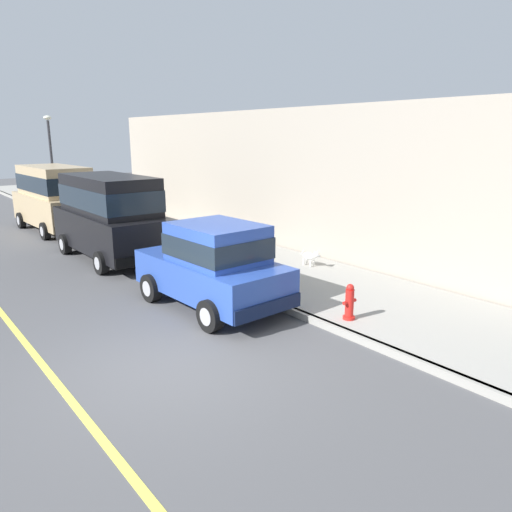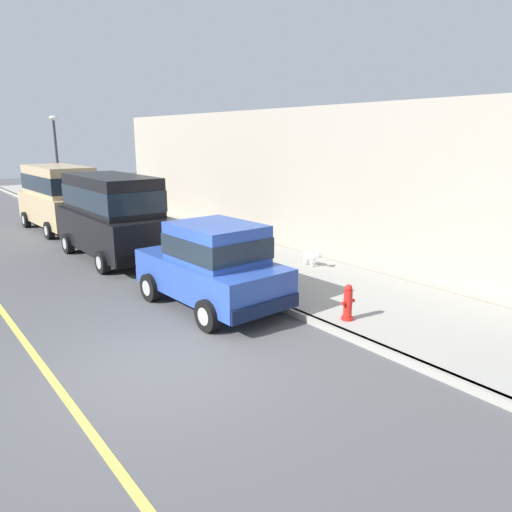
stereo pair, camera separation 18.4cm
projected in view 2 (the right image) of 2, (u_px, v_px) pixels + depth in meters
The scene contains 11 objects.
ground_plane at pixel (164, 365), 7.94m from camera, with size 80.00×80.00×0.00m, color #4C4C4F.
curb at pixel (306, 318), 9.82m from camera, with size 0.16×64.00×0.14m, color gray.
sidewalk at pixel (364, 300), 10.89m from camera, with size 3.60×64.00×0.14m, color #99968E.
lane_centre_line at pixel (64, 396), 7.00m from camera, with size 0.12×57.60×0.01m, color #E0D64C.
car_blue_hatchback at pixel (213, 264), 10.41m from camera, with size 2.06×3.86×1.88m.
car_black_van at pixel (112, 213), 14.57m from camera, with size 2.16×4.91×2.52m.
car_tan_van at pixel (59, 195), 18.93m from camera, with size 2.25×4.96×2.52m.
dog_white at pixel (312, 256), 13.33m from camera, with size 0.21×0.75×0.49m.
fire_hydrant at pixel (348, 303), 9.45m from camera, with size 0.34×0.24×0.72m.
street_lamp at pixel (56, 152), 22.91m from camera, with size 0.36×0.36×4.42m.
building_facade at pixel (267, 179), 16.29m from camera, with size 0.50×20.00×4.49m, color #9E9384.
Camera 2 is at (-3.24, -6.68, 3.68)m, focal length 33.88 mm.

